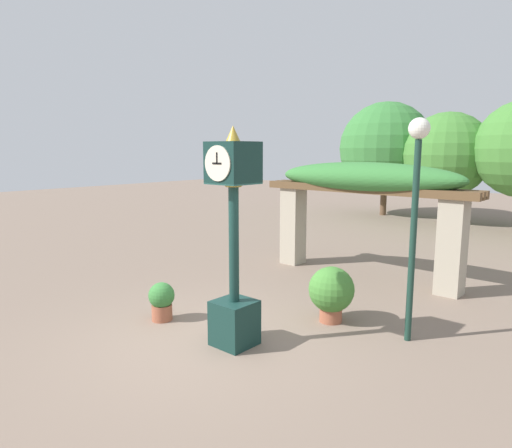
{
  "coord_description": "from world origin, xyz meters",
  "views": [
    {
      "loc": [
        5.04,
        -4.59,
        2.97
      ],
      "look_at": [
        0.39,
        0.69,
        1.82
      ],
      "focal_mm": 32.0,
      "sensor_mm": 36.0,
      "label": 1
    }
  ],
  "objects": [
    {
      "name": "potted_plant_near_left",
      "position": [
        -1.28,
        0.08,
        0.37
      ],
      "size": [
        0.46,
        0.46,
        0.68
      ],
      "color": "#9E563D",
      "rests_on": "ground"
    },
    {
      "name": "lamp_post",
      "position": [
        2.33,
        2.11,
        2.42
      ],
      "size": [
        0.32,
        0.32,
        3.44
      ],
      "color": "#19382D",
      "rests_on": "ground"
    },
    {
      "name": "pergola",
      "position": [
        0.0,
        4.92,
        2.05
      ],
      "size": [
        5.14,
        1.1,
        2.7
      ],
      "color": "#A89E89",
      "rests_on": "ground"
    },
    {
      "name": "pedestal_clock",
      "position": [
        0.39,
        0.19,
        1.6
      ],
      "size": [
        0.61,
        0.66,
        3.32
      ],
      "color": "#14332D",
      "rests_on": "ground"
    },
    {
      "name": "potted_plant_near_right",
      "position": [
        1.0,
        1.99,
        0.55
      ],
      "size": [
        0.79,
        0.79,
        0.98
      ],
      "color": "#9E563D",
      "rests_on": "ground"
    },
    {
      "name": "tree_line",
      "position": [
        -0.83,
        14.5,
        2.87
      ],
      "size": [
        12.32,
        4.55,
        5.1
      ],
      "color": "brown",
      "rests_on": "ground"
    },
    {
      "name": "ground_plane",
      "position": [
        0.0,
        0.0,
        0.0
      ],
      "size": [
        60.0,
        60.0,
        0.0
      ],
      "primitive_type": "plane",
      "color": "#7F6B5B"
    }
  ]
}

